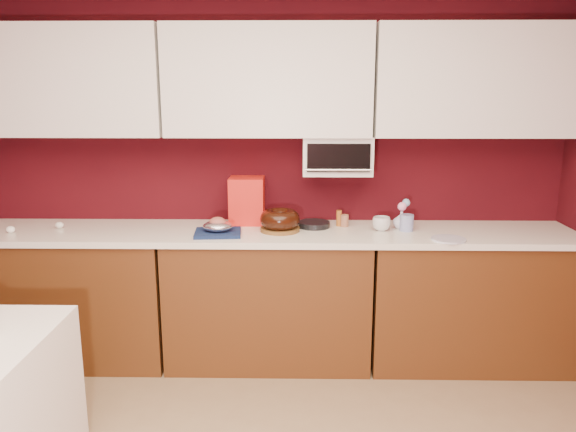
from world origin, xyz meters
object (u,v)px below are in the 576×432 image
(foil_ham_nest, at_px, (218,226))
(flower_vase, at_px, (401,219))
(toaster_oven, at_px, (337,155))
(coffee_mug, at_px, (381,222))
(pandoro_box, at_px, (247,200))
(blue_jar, at_px, (407,223))
(bundt_cake, at_px, (280,219))

(foil_ham_nest, distance_m, flower_vase, 1.20)
(toaster_oven, xyz_separation_m, flower_vase, (0.43, -0.09, -0.41))
(foil_ham_nest, bearing_deg, toaster_oven, 19.82)
(coffee_mug, bearing_deg, pandoro_box, 167.39)
(coffee_mug, height_order, flower_vase, flower_vase)
(toaster_oven, height_order, coffee_mug, toaster_oven)
(foil_ham_nest, relative_size, flower_vase, 1.43)
(pandoro_box, bearing_deg, coffee_mug, -12.70)
(pandoro_box, relative_size, coffee_mug, 2.86)
(foil_ham_nest, bearing_deg, flower_vase, 8.72)
(foil_ham_nest, relative_size, pandoro_box, 0.60)
(foil_ham_nest, xyz_separation_m, blue_jar, (1.21, 0.12, -0.00))
(blue_jar, xyz_separation_m, flower_vase, (-0.02, 0.06, 0.01))
(foil_ham_nest, xyz_separation_m, pandoro_box, (0.16, 0.32, 0.10))
(coffee_mug, xyz_separation_m, flower_vase, (0.14, 0.07, 0.01))
(flower_vase, bearing_deg, blue_jar, -68.85)
(pandoro_box, height_order, blue_jar, pandoro_box)
(toaster_oven, height_order, bundt_cake, toaster_oven)
(pandoro_box, xyz_separation_m, blue_jar, (1.06, -0.19, -0.11))
(pandoro_box, bearing_deg, blue_jar, -10.52)
(blue_jar, height_order, flower_vase, flower_vase)
(foil_ham_nest, distance_m, coffee_mug, 1.06)
(bundt_cake, distance_m, coffee_mug, 0.66)
(bundt_cake, xyz_separation_m, coffee_mug, (0.66, 0.02, -0.02))
(flower_vase, bearing_deg, toaster_oven, 167.81)
(coffee_mug, bearing_deg, blue_jar, 1.86)
(toaster_oven, distance_m, foil_ham_nest, 0.91)
(pandoro_box, bearing_deg, foil_ham_nest, -116.61)
(coffee_mug, distance_m, blue_jar, 0.16)
(toaster_oven, height_order, flower_vase, toaster_oven)
(toaster_oven, xyz_separation_m, foil_ham_nest, (-0.76, -0.27, -0.42))
(toaster_oven, xyz_separation_m, pandoro_box, (-0.60, 0.04, -0.32))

